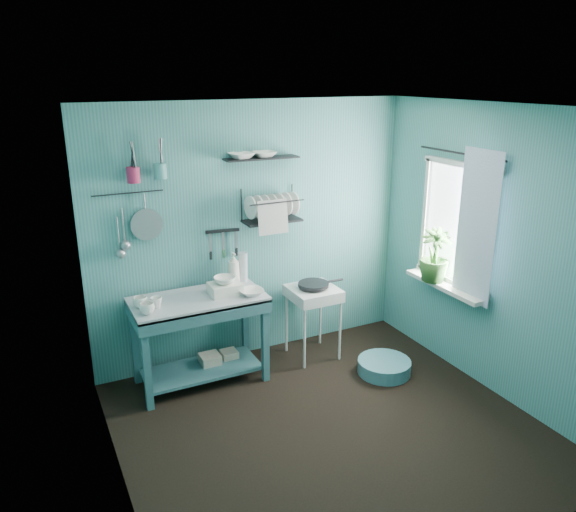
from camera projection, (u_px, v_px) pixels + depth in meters
name	position (u px, v px, depth m)	size (l,w,h in m)	color
floor	(329.00, 427.00, 4.52)	(3.20, 3.20, 0.00)	black
ceiling	(337.00, 108.00, 3.75)	(3.20, 3.20, 0.00)	silver
wall_back	(254.00, 233.00, 5.41)	(3.20, 3.20, 0.00)	#3B7978
wall_front	(483.00, 377.00, 2.86)	(3.20, 3.20, 0.00)	#3B7978
wall_left	(109.00, 323.00, 3.46)	(3.00, 3.00, 0.00)	#3B7978
wall_right	(494.00, 253.00, 4.81)	(3.00, 3.00, 0.00)	#3B7978
work_counter	(200.00, 340.00, 5.08)	(1.18, 0.59, 0.83)	#2E5A61
mug_left	(147.00, 309.00, 4.60)	(0.12, 0.12, 0.10)	white
mug_mid	(156.00, 303.00, 4.73)	(0.10, 0.10, 0.09)	white
mug_right	(140.00, 302.00, 4.73)	(0.12, 0.12, 0.10)	white
wash_tub	(225.00, 288.00, 5.03)	(0.28, 0.22, 0.10)	silver
tub_bowl	(225.00, 280.00, 5.00)	(0.20, 0.20, 0.06)	white
soap_bottle	(234.00, 268.00, 5.25)	(0.12, 0.12, 0.30)	silver
water_bottle	(243.00, 267.00, 5.32)	(0.09, 0.09, 0.28)	#B0BBC4
counter_bowl	(251.00, 292.00, 5.01)	(0.22, 0.22, 0.05)	white
hotplate_stand	(313.00, 322.00, 5.58)	(0.45, 0.45, 0.73)	silver
frying_pan	(313.00, 284.00, 5.45)	(0.30, 0.30, 0.04)	black
knife_strip	(223.00, 231.00, 5.23)	(0.32, 0.02, 0.03)	black
dish_rack	(272.00, 205.00, 5.27)	(0.55, 0.24, 0.32)	black
upper_shelf	(262.00, 158.00, 5.12)	(0.70, 0.18, 0.01)	black
shelf_bowl_left	(241.00, 149.00, 5.01)	(0.22, 0.22, 0.05)	white
shelf_bowl_right	(264.00, 153.00, 5.12)	(0.22, 0.22, 0.05)	white
utensil_cup_magenta	(133.00, 175.00, 4.67)	(0.11, 0.11, 0.13)	#AF2048
utensil_cup_teal	(160.00, 171.00, 4.76)	(0.11, 0.11, 0.13)	teal
colander	(147.00, 225.00, 4.87)	(0.28, 0.28, 0.03)	#94979B
ladle_outer	(123.00, 226.00, 4.79)	(0.01, 0.01, 0.30)	#94979B
ladle_inner	(118.00, 234.00, 4.80)	(0.01, 0.01, 0.30)	#94979B
hook_rail	(128.00, 193.00, 4.75)	(0.01, 0.01, 0.60)	black
window_glass	(457.00, 224.00, 5.14)	(1.10, 1.10, 0.00)	white
windowsill	(445.00, 286.00, 5.29)	(0.16, 0.95, 0.04)	silver
curtain	(476.00, 228.00, 4.84)	(1.35, 1.35, 0.00)	white
curtain_rod	(460.00, 153.00, 4.92)	(0.02, 0.02, 1.05)	black
potted_plant	(435.00, 255.00, 5.28)	(0.29, 0.29, 0.51)	#305F26
storage_tin_large	(210.00, 365.00, 5.26)	(0.18, 0.18, 0.22)	tan
storage_tin_small	(229.00, 360.00, 5.38)	(0.15, 0.15, 0.20)	tan
floor_basin	(384.00, 367.00, 5.33)	(0.50, 0.50, 0.13)	teal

